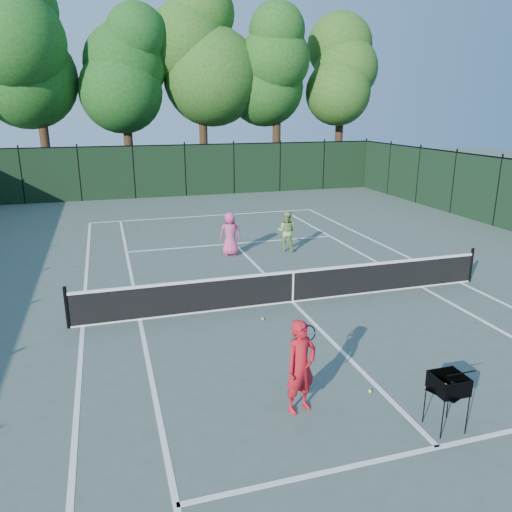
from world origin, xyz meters
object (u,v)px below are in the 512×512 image
object	(u,v)px
player_green	(287,231)
ball_hopper	(449,384)
player_pink	(230,234)
coach	(301,366)
loose_ball_midcourt	(263,319)
loose_ball_near_cart	(370,391)

from	to	relation	value
player_green	ball_hopper	world-z (taller)	player_green
player_pink	ball_hopper	distance (m)	10.98
coach	ball_hopper	xyz separation A→B (m)	(2.10, -1.19, -0.02)
loose_ball_midcourt	ball_hopper	bearing A→B (deg)	-72.86
coach	loose_ball_midcourt	size ratio (longest dim) A/B	24.94
loose_ball_midcourt	loose_ball_near_cart	bearing A→B (deg)	-76.27
player_green	loose_ball_near_cart	distance (m)	9.77
player_green	loose_ball_midcourt	distance (m)	6.47
coach	loose_ball_midcourt	world-z (taller)	coach
player_pink	player_green	size ratio (longest dim) A/B	1.06
ball_hopper	loose_ball_midcourt	distance (m)	5.35
player_pink	loose_ball_near_cart	xyz separation A→B (m)	(0.28, -9.63, -0.75)
loose_ball_near_cart	loose_ball_midcourt	distance (m)	3.87
loose_ball_midcourt	player_pink	bearing A→B (deg)	83.77
player_green	loose_ball_near_cart	world-z (taller)	player_green
player_pink	player_green	distance (m)	2.13
player_pink	player_green	bearing A→B (deg)	-171.13
player_pink	loose_ball_midcourt	xyz separation A→B (m)	(-0.64, -5.88, -0.75)
player_pink	ball_hopper	bearing A→B (deg)	105.59
coach	player_green	bearing A→B (deg)	52.85
player_pink	ball_hopper	xyz separation A→B (m)	(0.92, -10.94, 0.04)
ball_hopper	loose_ball_midcourt	size ratio (longest dim) A/B	14.45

